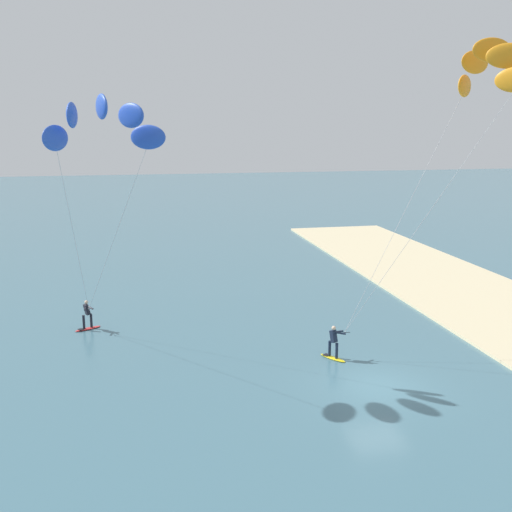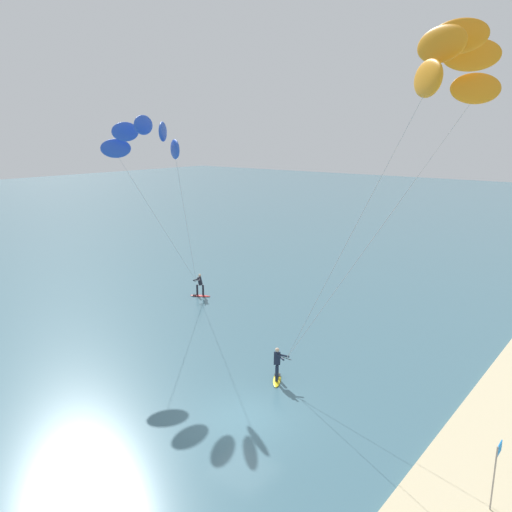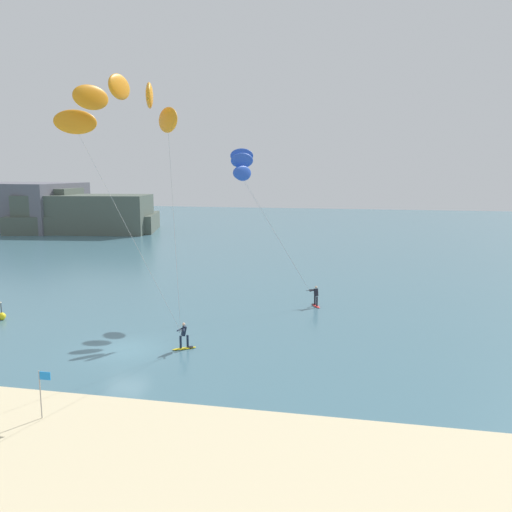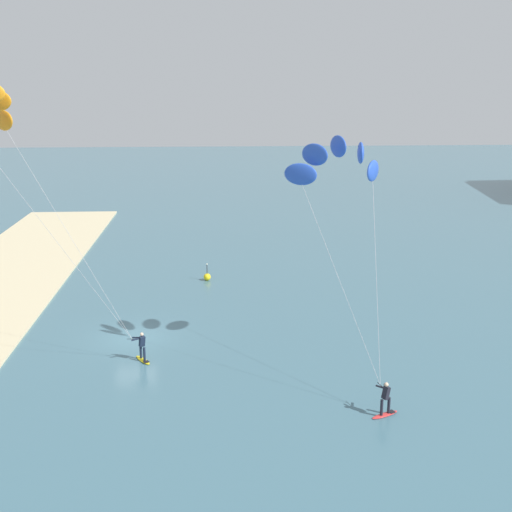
% 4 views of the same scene
% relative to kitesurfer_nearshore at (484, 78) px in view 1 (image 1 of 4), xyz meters
% --- Properties ---
extents(ground_plane, '(240.00, 240.00, 0.00)m').
position_rel_kitesurfer_nearshore_xyz_m(ground_plane, '(-3.32, 6.08, -13.33)').
color(ground_plane, '#426B7A').
extents(kitesurfer_nearshore, '(6.11, 8.77, 15.12)m').
position_rel_kitesurfer_nearshore_xyz_m(kitesurfer_nearshore, '(0.00, 0.00, 0.00)').
color(kitesurfer_nearshore, yellow).
rests_on(kitesurfer_nearshore, ground).
extents(kitesurfer_mid_water, '(7.62, 5.33, 12.52)m').
position_rel_kitesurfer_nearshore_xyz_m(kitesurfer_mid_water, '(1.65, 17.44, -2.47)').
color(kitesurfer_mid_water, red).
rests_on(kitesurfer_mid_water, ground).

